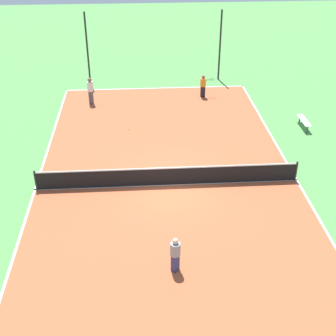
# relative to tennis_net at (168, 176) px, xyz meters

# --- Properties ---
(ground_plane) EXTENTS (80.00, 80.00, 0.00)m
(ground_plane) POSITION_rel_tennis_net_xyz_m (0.00, 0.00, -0.51)
(ground_plane) COLOR #518E47
(court_surface) EXTENTS (11.98, 24.24, 0.02)m
(court_surface) POSITION_rel_tennis_net_xyz_m (0.00, 0.00, -0.50)
(court_surface) COLOR #B75633
(court_surface) RESTS_ON ground_plane
(tennis_net) EXTENTS (11.78, 0.10, 0.95)m
(tennis_net) POSITION_rel_tennis_net_xyz_m (0.00, 0.00, 0.00)
(tennis_net) COLOR black
(tennis_net) RESTS_ON court_surface
(bench) EXTENTS (0.36, 1.65, 0.45)m
(bench) POSITION_rel_tennis_net_xyz_m (8.01, 5.48, -0.12)
(bench) COLOR silver
(bench) RESTS_ON ground_plane
(player_far_white) EXTENTS (0.47, 0.47, 1.68)m
(player_far_white) POSITION_rel_tennis_net_xyz_m (-4.12, 9.67, 0.48)
(player_far_white) COLOR #4C4C51
(player_far_white) RESTS_ON court_surface
(player_center_orange) EXTENTS (0.99, 0.58, 1.44)m
(player_center_orange) POSITION_rel_tennis_net_xyz_m (2.96, 10.32, 0.33)
(player_center_orange) COLOR black
(player_center_orange) RESTS_ON court_surface
(player_baseline_gray) EXTENTS (0.51, 0.51, 1.40)m
(player_baseline_gray) POSITION_rel_tennis_net_xyz_m (-0.13, -5.53, 0.29)
(player_baseline_gray) COLOR navy
(player_baseline_gray) RESTS_ON court_surface
(tennis_ball_near_net) EXTENTS (0.07, 0.07, 0.07)m
(tennis_ball_near_net) POSITION_rel_tennis_net_xyz_m (-4.10, 0.75, -0.45)
(tennis_ball_near_net) COLOR #CCE033
(tennis_ball_near_net) RESTS_ON court_surface
(tennis_ball_far_baseline) EXTENTS (0.07, 0.07, 0.07)m
(tennis_ball_far_baseline) POSITION_rel_tennis_net_xyz_m (-1.80, 5.84, -0.45)
(tennis_ball_far_baseline) COLOR #CCE033
(tennis_ball_far_baseline) RESTS_ON court_surface
(fence_post_back_left) EXTENTS (0.12, 0.12, 4.78)m
(fence_post_back_left) POSITION_rel_tennis_net_xyz_m (-4.49, 13.56, 1.88)
(fence_post_back_left) COLOR black
(fence_post_back_left) RESTS_ON ground_plane
(fence_post_back_right) EXTENTS (0.12, 0.12, 4.78)m
(fence_post_back_right) POSITION_rel_tennis_net_xyz_m (4.49, 13.56, 1.88)
(fence_post_back_right) COLOR black
(fence_post_back_right) RESTS_ON ground_plane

